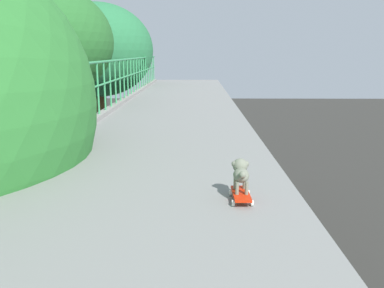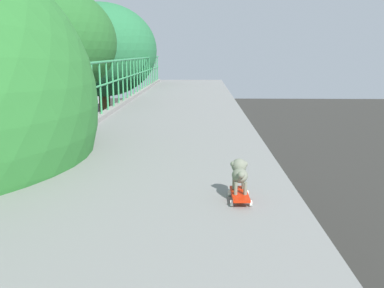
# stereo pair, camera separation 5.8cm
# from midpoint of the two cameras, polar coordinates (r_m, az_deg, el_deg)

# --- Properties ---
(city_bus) EXTENTS (2.77, 11.65, 3.51)m
(city_bus) POSITION_cam_midpoint_polar(r_m,az_deg,el_deg) (30.39, -17.85, 2.85)
(city_bus) COLOR white
(city_bus) RESTS_ON ground
(roadside_tree_far) EXTENTS (3.87, 3.87, 8.88)m
(roadside_tree_far) POSITION_cam_midpoint_polar(r_m,az_deg,el_deg) (11.89, -20.20, 13.17)
(roadside_tree_far) COLOR brown
(roadside_tree_far) RESTS_ON ground
(roadside_tree_farthest) EXTENTS (4.84, 4.84, 9.17)m
(roadside_tree_farthest) POSITION_cam_midpoint_polar(r_m,az_deg,el_deg) (18.43, -12.73, 12.84)
(roadside_tree_farthest) COLOR brown
(roadside_tree_farthest) RESTS_ON ground
(toy_skateboard) EXTENTS (0.21, 0.43, 0.08)m
(toy_skateboard) POSITION_cam_midpoint_polar(r_m,az_deg,el_deg) (3.98, 7.30, -7.26)
(toy_skateboard) COLOR red
(toy_skateboard) RESTS_ON overpass_deck
(small_dog) EXTENTS (0.18, 0.35, 0.31)m
(small_dog) POSITION_cam_midpoint_polar(r_m,az_deg,el_deg) (3.98, 7.28, -4.02)
(small_dog) COLOR slate
(small_dog) RESTS_ON toy_skateboard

